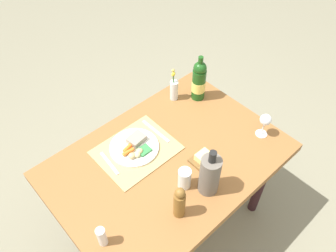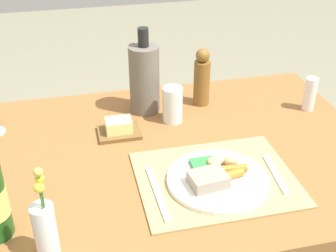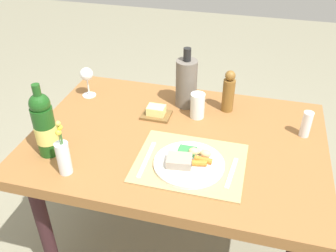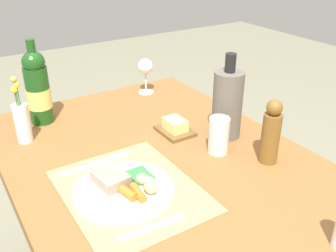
# 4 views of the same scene
# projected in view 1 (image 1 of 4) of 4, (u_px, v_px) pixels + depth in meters

# --- Properties ---
(ground_plane) EXTENTS (8.00, 8.00, 0.00)m
(ground_plane) POSITION_uv_depth(u_px,v_px,m) (168.00, 221.00, 2.32)
(ground_plane) COLOR gray
(dining_table) EXTENTS (1.23, 0.87, 0.72)m
(dining_table) POSITION_uv_depth(u_px,v_px,m) (168.00, 167.00, 1.85)
(dining_table) COLOR brown
(dining_table) RESTS_ON ground_plane
(placemat) EXTENTS (0.42, 0.33, 0.01)m
(placemat) POSITION_uv_depth(u_px,v_px,m) (136.00, 150.00, 1.82)
(placemat) COLOR tan
(placemat) RESTS_ON dining_table
(dinner_plate) EXTENTS (0.27, 0.27, 0.05)m
(dinner_plate) POSITION_uv_depth(u_px,v_px,m) (135.00, 147.00, 1.82)
(dinner_plate) COLOR white
(dinner_plate) RESTS_ON placemat
(fork) EXTENTS (0.02, 0.22, 0.00)m
(fork) POSITION_uv_depth(u_px,v_px,m) (156.00, 131.00, 1.91)
(fork) COLOR silver
(fork) RESTS_ON placemat
(knife) EXTENTS (0.03, 0.17, 0.00)m
(knife) POSITION_uv_depth(u_px,v_px,m) (109.00, 163.00, 1.76)
(knife) COLOR silver
(knife) RESTS_ON placemat
(water_tumbler) EXTENTS (0.06, 0.06, 0.12)m
(water_tumbler) POSITION_uv_depth(u_px,v_px,m) (184.00, 179.00, 1.64)
(water_tumbler) COLOR silver
(water_tumbler) RESTS_ON dining_table
(wine_glass) EXTENTS (0.07, 0.07, 0.15)m
(wine_glass) POSITION_uv_depth(u_px,v_px,m) (265.00, 121.00, 1.82)
(wine_glass) COLOR white
(wine_glass) RESTS_ON dining_table
(butter_dish) EXTENTS (0.13, 0.10, 0.05)m
(butter_dish) POSITION_uv_depth(u_px,v_px,m) (203.00, 158.00, 1.77)
(butter_dish) COLOR brown
(butter_dish) RESTS_ON dining_table
(flower_vase) EXTENTS (0.05, 0.05, 0.23)m
(flower_vase) POSITION_uv_depth(u_px,v_px,m) (174.00, 89.00, 2.05)
(flower_vase) COLOR silver
(flower_vase) RESTS_ON dining_table
(cooler_bottle) EXTENTS (0.10, 0.10, 0.29)m
(cooler_bottle) POSITION_uv_depth(u_px,v_px,m) (210.00, 175.00, 1.58)
(cooler_bottle) COLOR #675F56
(cooler_bottle) RESTS_ON dining_table
(pepper_mill) EXTENTS (0.06, 0.06, 0.20)m
(pepper_mill) POSITION_uv_depth(u_px,v_px,m) (179.00, 203.00, 1.50)
(pepper_mill) COLOR brown
(pepper_mill) RESTS_ON dining_table
(salt_shaker) EXTENTS (0.04, 0.04, 0.11)m
(salt_shaker) POSITION_uv_depth(u_px,v_px,m) (102.00, 237.00, 1.43)
(salt_shaker) COLOR white
(salt_shaker) RESTS_ON dining_table
(wine_bottle) EXTENTS (0.08, 0.08, 0.31)m
(wine_bottle) POSITION_uv_depth(u_px,v_px,m) (199.00, 81.00, 2.02)
(wine_bottle) COLOR #1A4C17
(wine_bottle) RESTS_ON dining_table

